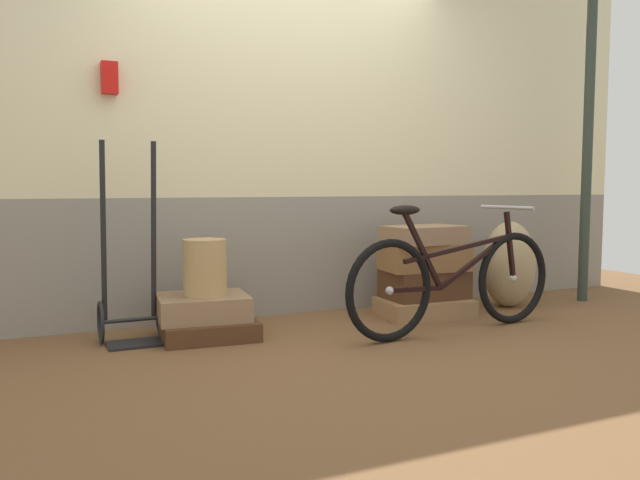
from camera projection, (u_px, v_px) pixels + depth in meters
ground at (329, 341)px, 3.99m from camera, size 8.43×5.20×0.06m
station_building at (281, 123)px, 4.64m from camera, size 6.43×0.74×2.79m
suitcase_0 at (209, 329)px, 3.93m from camera, size 0.61×0.52×0.11m
suitcase_1 at (203, 307)px, 3.95m from camera, size 0.59×0.51×0.15m
suitcase_2 at (424, 307)px, 4.60m from camera, size 0.68×0.50×0.13m
suitcase_3 at (424, 284)px, 4.63m from camera, size 0.58×0.39×0.21m
suitcase_4 at (424, 257)px, 4.60m from camera, size 0.63×0.44×0.20m
suitcase_5 at (424, 235)px, 4.55m from camera, size 0.60×0.41×0.13m
wicker_basket at (205, 267)px, 3.92m from camera, size 0.27×0.27×0.35m
luggage_trolley at (131, 293)px, 3.81m from camera, size 0.37×0.35×1.21m
burlap_sack at (509, 264)px, 4.93m from camera, size 0.43×0.36×0.67m
bicycle at (454, 280)px, 4.07m from camera, size 1.67×0.46×0.83m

